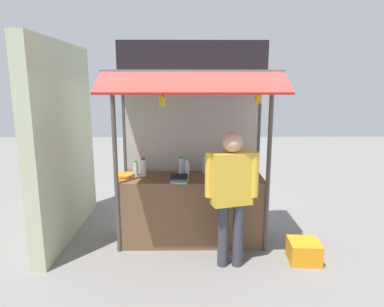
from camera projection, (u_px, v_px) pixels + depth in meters
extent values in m
plane|color=slate|center=(192.00, 240.00, 5.19)|extent=(20.00, 20.00, 0.00)
cube|color=brown|center=(192.00, 209.00, 5.09)|extent=(2.06, 0.69, 0.99)
cylinder|color=#4C4742|center=(116.00, 167.00, 4.59)|extent=(0.06, 0.06, 2.46)
cylinder|color=#4C4742|center=(269.00, 167.00, 4.61)|extent=(0.06, 0.06, 2.46)
cylinder|color=#4C4742|center=(125.00, 155.00, 5.31)|extent=(0.06, 0.06, 2.46)
cylinder|color=#4C4742|center=(258.00, 155.00, 5.34)|extent=(0.06, 0.06, 2.46)
cube|color=#B7B2A8|center=(192.00, 157.00, 5.33)|extent=(2.02, 0.04, 2.41)
cube|color=#3F3F44|center=(192.00, 72.00, 4.61)|extent=(2.26, 0.94, 0.04)
cube|color=red|center=(193.00, 83.00, 3.94)|extent=(2.22, 0.51, 0.26)
cube|color=black|center=(192.00, 55.00, 4.16)|extent=(1.86, 0.04, 0.35)
cylinder|color=#59544C|center=(192.00, 80.00, 4.27)|extent=(1.96, 0.02, 0.02)
cylinder|color=silver|center=(187.00, 170.00, 4.98)|extent=(0.07, 0.07, 0.21)
cylinder|color=white|center=(187.00, 162.00, 4.96)|extent=(0.04, 0.04, 0.03)
cylinder|color=silver|center=(181.00, 167.00, 5.05)|extent=(0.08, 0.08, 0.26)
cylinder|color=#198C33|center=(181.00, 157.00, 5.02)|extent=(0.05, 0.05, 0.04)
cylinder|color=silver|center=(136.00, 169.00, 5.04)|extent=(0.06, 0.06, 0.20)
cylinder|color=#198C33|center=(135.00, 162.00, 5.02)|extent=(0.04, 0.04, 0.03)
cylinder|color=silver|center=(143.00, 168.00, 4.99)|extent=(0.08, 0.08, 0.25)
cylinder|color=red|center=(143.00, 158.00, 4.96)|extent=(0.05, 0.05, 0.03)
cylinder|color=silver|center=(205.00, 166.00, 5.21)|extent=(0.07, 0.07, 0.22)
cylinder|color=white|center=(205.00, 158.00, 5.18)|extent=(0.05, 0.05, 0.03)
cube|color=white|center=(125.00, 177.00, 4.95)|extent=(0.24, 0.25, 0.01)
cube|color=orange|center=(125.00, 176.00, 4.95)|extent=(0.24, 0.26, 0.01)
cube|color=red|center=(125.00, 176.00, 4.94)|extent=(0.23, 0.25, 0.01)
cube|color=yellow|center=(125.00, 175.00, 4.94)|extent=(0.24, 0.25, 0.01)
cube|color=orange|center=(124.00, 174.00, 4.94)|extent=(0.23, 0.25, 0.01)
cube|color=purple|center=(180.00, 182.00, 4.74)|extent=(0.26, 0.32, 0.01)
cube|color=green|center=(180.00, 181.00, 4.73)|extent=(0.26, 0.32, 0.01)
cube|color=red|center=(180.00, 180.00, 4.73)|extent=(0.26, 0.32, 0.01)
cube|color=white|center=(180.00, 180.00, 4.72)|extent=(0.26, 0.32, 0.01)
cube|color=purple|center=(180.00, 179.00, 4.74)|extent=(0.24, 0.30, 0.01)
cube|color=green|center=(180.00, 179.00, 4.72)|extent=(0.25, 0.31, 0.01)
cube|color=blue|center=(179.00, 178.00, 4.73)|extent=(0.24, 0.31, 0.01)
cube|color=yellow|center=(180.00, 177.00, 4.73)|extent=(0.24, 0.30, 0.01)
cube|color=black|center=(179.00, 177.00, 4.71)|extent=(0.24, 0.31, 0.01)
cylinder|color=#332D23|center=(162.00, 87.00, 4.28)|extent=(0.01, 0.01, 0.14)
cylinder|color=olive|center=(162.00, 94.00, 4.30)|extent=(0.04, 0.04, 0.04)
ellipsoid|color=yellow|center=(164.00, 101.00, 4.32)|extent=(0.04, 0.08, 0.17)
ellipsoid|color=yellow|center=(163.00, 101.00, 4.34)|extent=(0.07, 0.04, 0.17)
ellipsoid|color=yellow|center=(161.00, 101.00, 4.33)|extent=(0.07, 0.07, 0.17)
ellipsoid|color=yellow|center=(161.00, 101.00, 4.30)|extent=(0.08, 0.08, 0.17)
ellipsoid|color=yellow|center=(163.00, 101.00, 4.29)|extent=(0.08, 0.06, 0.17)
cylinder|color=#332D23|center=(259.00, 85.00, 4.29)|extent=(0.01, 0.01, 0.11)
cylinder|color=olive|center=(259.00, 91.00, 4.31)|extent=(0.04, 0.04, 0.04)
ellipsoid|color=yellow|center=(261.00, 98.00, 4.32)|extent=(0.04, 0.09, 0.16)
ellipsoid|color=yellow|center=(258.00, 98.00, 4.35)|extent=(0.08, 0.05, 0.16)
ellipsoid|color=yellow|center=(256.00, 98.00, 4.34)|extent=(0.06, 0.08, 0.16)
ellipsoid|color=yellow|center=(257.00, 98.00, 4.31)|extent=(0.06, 0.07, 0.17)
ellipsoid|color=yellow|center=(259.00, 98.00, 4.30)|extent=(0.09, 0.05, 0.16)
cylinder|color=#383842|center=(223.00, 235.00, 4.38)|extent=(0.13, 0.13, 0.84)
cylinder|color=#383842|center=(238.00, 235.00, 4.38)|extent=(0.13, 0.13, 0.84)
cube|color=gold|center=(232.00, 179.00, 4.23)|extent=(0.54, 0.34, 0.67)
cylinder|color=gold|center=(209.00, 175.00, 4.22)|extent=(0.11, 0.11, 0.57)
cylinder|color=gold|center=(254.00, 175.00, 4.22)|extent=(0.11, 0.11, 0.57)
sphere|color=tan|center=(233.00, 142.00, 4.14)|extent=(0.25, 0.25, 0.25)
cube|color=orange|center=(304.00, 251.00, 4.55)|extent=(0.42, 0.42, 0.28)
cube|color=#B7BF96|center=(63.00, 142.00, 5.16)|extent=(0.20, 2.40, 2.92)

